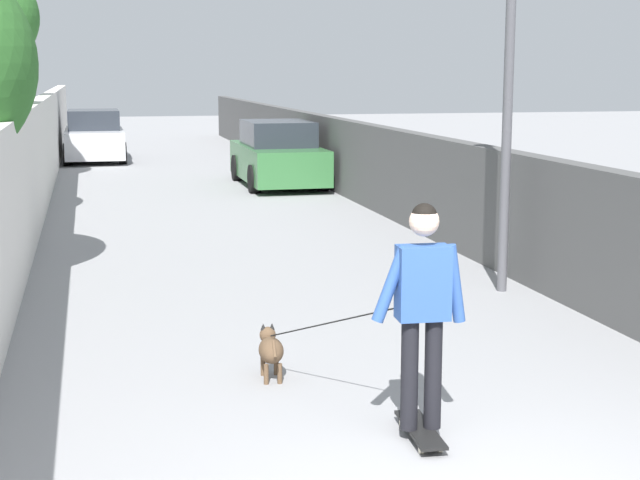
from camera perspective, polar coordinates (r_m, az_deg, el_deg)
The scene contains 9 objects.
ground_plane at distance 19.40m, azimuth -6.62°, elevation 1.85°, with size 80.00×80.00×0.00m, color gray.
wall_left at distance 17.19m, azimuth -16.75°, elevation 4.02°, with size 48.00×0.30×2.12m, color silver.
fence_right at distance 18.04m, azimuth 4.44°, elevation 3.92°, with size 48.00×0.30×1.65m, color #4C4C4C.
lamp_post at distance 12.02m, azimuth 11.10°, elevation 10.59°, with size 0.36×0.36×4.20m.
skateboard at distance 7.40m, azimuth 5.93°, elevation -11.07°, with size 0.81×0.25×0.08m.
person_skateboarder at distance 7.10m, azimuth 6.07°, elevation -3.43°, with size 0.24×0.71×1.70m.
dog at distance 8.67m, azimuth -2.89°, elevation -6.41°, with size 1.98×0.96×1.06m.
car_near at distance 23.11m, azimuth -2.50°, elevation 4.99°, with size 4.16×1.80×1.54m.
car_far at distance 30.30m, azimuth -13.16°, elevation 5.92°, with size 4.07×1.80×1.54m.
Camera 1 is at (-5.08, 2.23, 2.72)m, focal length 54.31 mm.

